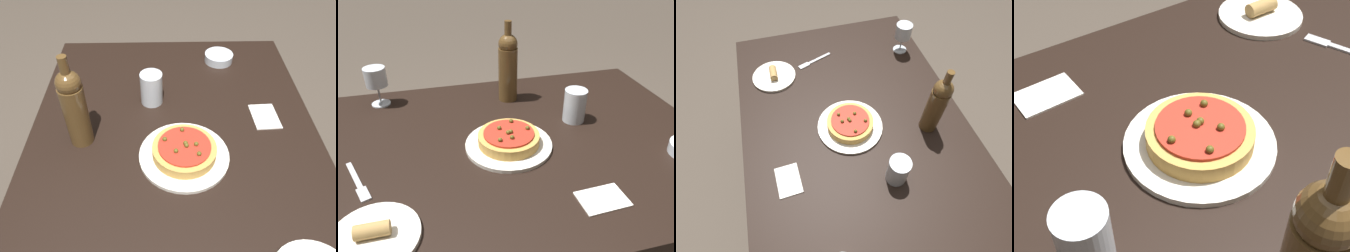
# 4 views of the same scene
# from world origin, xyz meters

# --- Properties ---
(dining_table) EXTENTS (1.37, 0.94, 0.71)m
(dining_table) POSITION_xyz_m (0.00, 0.00, 0.63)
(dining_table) COLOR black
(dining_table) RESTS_ON ground_plane
(dinner_plate) EXTENTS (0.27, 0.27, 0.01)m
(dinner_plate) POSITION_xyz_m (-0.01, 0.03, 0.72)
(dinner_plate) COLOR white
(dinner_plate) RESTS_ON dining_table
(pizza) EXTENTS (0.19, 0.19, 0.05)m
(pizza) POSITION_xyz_m (-0.01, 0.03, 0.74)
(pizza) COLOR gold
(pizza) RESTS_ON dinner_plate
(water_cup) EXTENTS (0.08, 0.08, 0.12)m
(water_cup) POSITION_xyz_m (-0.28, -0.07, 0.77)
(water_cup) COLOR silver
(water_cup) RESTS_ON dining_table
(fork) EXTENTS (0.09, 0.18, 0.00)m
(fork) POSITION_xyz_m (0.42, 0.10, 0.72)
(fork) COLOR #B7B7BC
(fork) RESTS_ON dining_table
(side_plate) EXTENTS (0.20, 0.20, 0.05)m
(side_plate) POSITION_xyz_m (0.36, 0.30, 0.72)
(side_plate) COLOR white
(side_plate) RESTS_ON dining_table
(paper_napkin) EXTENTS (0.13, 0.09, 0.00)m
(paper_napkin) POSITION_xyz_m (-0.18, 0.31, 0.72)
(paper_napkin) COLOR silver
(paper_napkin) RESTS_ON dining_table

